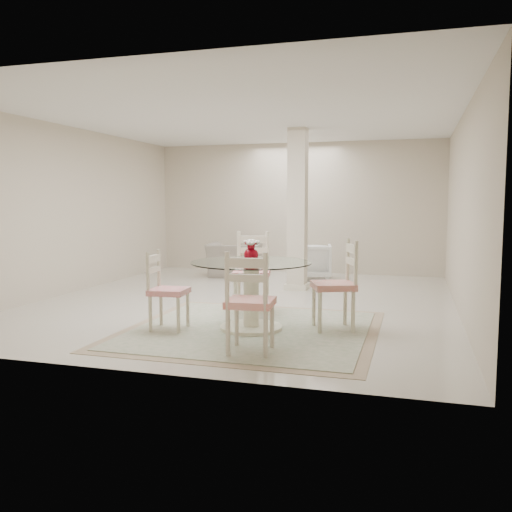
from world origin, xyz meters
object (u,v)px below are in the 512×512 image
(dining_table, at_px, (251,296))
(side_table, at_px, (244,266))
(dining_chair_north, at_px, (252,266))
(dining_chair_west, at_px, (164,284))
(recliner_taupe, at_px, (235,260))
(column, at_px, (298,210))
(dining_chair_east, at_px, (340,278))
(dining_chair_south, at_px, (249,295))
(armchair_white, at_px, (312,261))
(red_vase, at_px, (251,251))

(dining_table, bearing_deg, side_table, 108.70)
(dining_table, distance_m, dining_chair_north, 1.05)
(dining_chair_west, relative_size, side_table, 2.08)
(dining_table, bearing_deg, recliner_taupe, 111.02)
(column, bearing_deg, dining_chair_north, -95.06)
(dining_chair_east, bearing_deg, dining_table, -93.74)
(dining_chair_west, xyz_separation_m, dining_chair_south, (1.25, -0.71, 0.06))
(column, xyz_separation_m, recliner_taupe, (-1.53, 1.21, -1.02))
(column, distance_m, armchair_white, 1.62)
(recliner_taupe, bearing_deg, dining_chair_west, 90.35)
(red_vase, distance_m, dining_chair_south, 1.08)
(dining_chair_south, distance_m, armchair_white, 5.31)
(dining_chair_west, bearing_deg, recliner_taupe, 3.06)
(dining_table, height_order, side_table, dining_table)
(column, height_order, dining_chair_north, column)
(dining_chair_south, bearing_deg, side_table, -77.04)
(dining_chair_east, bearing_deg, column, -178.93)
(red_vase, distance_m, armchair_white, 4.35)
(red_vase, bearing_deg, armchair_white, 91.14)
(dining_chair_south, bearing_deg, dining_table, -79.46)
(dining_table, height_order, dining_chair_east, dining_chair_east)
(armchair_white, bearing_deg, red_vase, 80.67)
(red_vase, xyz_separation_m, side_table, (-1.40, 4.13, -0.70))
(dining_chair_east, relative_size, dining_chair_south, 1.03)
(column, relative_size, red_vase, 10.46)
(dining_chair_west, height_order, dining_chair_south, dining_chair_south)
(column, height_order, red_vase, column)
(column, height_order, dining_chair_west, column)
(red_vase, bearing_deg, column, 91.98)
(recliner_taupe, relative_size, armchair_white, 1.36)
(dining_table, distance_m, red_vase, 0.52)
(dining_chair_south, bearing_deg, column, -89.76)
(dining_chair_south, relative_size, armchair_white, 1.50)
(recliner_taupe, bearing_deg, dining_chair_south, 102.15)
(dining_chair_south, bearing_deg, armchair_white, -91.26)
(red_vase, height_order, recliner_taupe, red_vase)
(red_vase, relative_size, dining_chair_west, 0.25)
(side_table, bearing_deg, dining_chair_north, -70.52)
(dining_chair_west, bearing_deg, side_table, 0.28)
(red_vase, bearing_deg, side_table, 108.70)
(side_table, bearing_deg, dining_chair_west, -84.53)
(recliner_taupe, bearing_deg, red_vase, 103.13)
(red_vase, height_order, side_table, red_vase)
(side_table, bearing_deg, dining_chair_south, -71.87)
(dining_chair_east, distance_m, armchair_white, 4.16)
(column, distance_m, dining_table, 3.18)
(column, distance_m, dining_chair_east, 3.04)
(column, distance_m, recliner_taupe, 2.20)
(dining_chair_south, bearing_deg, dining_chair_north, -79.24)
(red_vase, xyz_separation_m, recliner_taupe, (-1.63, 4.25, -0.60))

